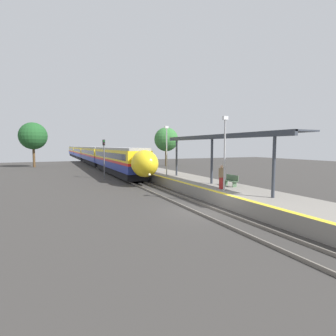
{
  "coord_description": "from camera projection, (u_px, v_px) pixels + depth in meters",
  "views": [
    {
      "loc": [
        -8.71,
        -13.68,
        4.06
      ],
      "look_at": [
        0.55,
        6.63,
        2.17
      ],
      "focal_mm": 28.0,
      "sensor_mm": 36.0,
      "label": 1
    }
  ],
  "objects": [
    {
      "name": "ground_plane",
      "position": [
        204.0,
        211.0,
        16.34
      ],
      "size": [
        120.0,
        120.0,
        0.0
      ],
      "primitive_type": "plane",
      "color": "#383533"
    },
    {
      "name": "rail_left",
      "position": [
        194.0,
        211.0,
        16.04
      ],
      "size": [
        0.08,
        90.0,
        0.15
      ],
      "primitive_type": "cube",
      "color": "slate",
      "rests_on": "ground_plane"
    },
    {
      "name": "rail_right",
      "position": [
        214.0,
        209.0,
        16.63
      ],
      "size": [
        0.08,
        90.0,
        0.15
      ],
      "primitive_type": "cube",
      "color": "slate",
      "rests_on": "ground_plane"
    },
    {
      "name": "train",
      "position": [
        87.0,
        153.0,
        64.81
      ],
      "size": [
        2.75,
        88.67,
        3.82
      ],
      "color": "black",
      "rests_on": "ground_plane"
    },
    {
      "name": "platform_right",
      "position": [
        250.0,
        199.0,
        17.81
      ],
      "size": [
        4.18,
        64.0,
        0.91
      ],
      "color": "gray",
      "rests_on": "ground_plane"
    },
    {
      "name": "platform_bench",
      "position": [
        231.0,
        180.0,
        20.52
      ],
      "size": [
        0.44,
        1.46,
        0.89
      ],
      "color": "#4C6B4C",
      "rests_on": "platform_right"
    },
    {
      "name": "person_waiting",
      "position": [
        221.0,
        176.0,
        19.13
      ],
      "size": [
        0.36,
        0.23,
        1.77
      ],
      "color": "maroon",
      "rests_on": "platform_right"
    },
    {
      "name": "railway_signal",
      "position": [
        104.0,
        155.0,
        32.08
      ],
      "size": [
        0.28,
        0.28,
        4.82
      ],
      "color": "#59595E",
      "rests_on": "ground_plane"
    },
    {
      "name": "lamppost_near",
      "position": [
        225.0,
        149.0,
        18.01
      ],
      "size": [
        0.36,
        0.2,
        5.17
      ],
      "color": "#9E9EA3",
      "rests_on": "platform_right"
    },
    {
      "name": "lamppost_mid",
      "position": [
        167.0,
        148.0,
        26.88
      ],
      "size": [
        0.36,
        0.2,
        5.17
      ],
      "color": "#9E9EA3",
      "rests_on": "platform_right"
    },
    {
      "name": "station_canopy",
      "position": [
        218.0,
        138.0,
        21.89
      ],
      "size": [
        2.02,
        16.24,
        4.08
      ],
      "color": "#333842",
      "rests_on": "platform_right"
    },
    {
      "name": "background_tree_left",
      "position": [
        33.0,
        136.0,
        49.32
      ],
      "size": [
        5.09,
        5.09,
        8.46
      ],
      "color": "brown",
      "rests_on": "ground_plane"
    },
    {
      "name": "background_tree_right",
      "position": [
        166.0,
        139.0,
        52.28
      ],
      "size": [
        4.77,
        4.77,
        7.73
      ],
      "color": "brown",
      "rests_on": "ground_plane"
    }
  ]
}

